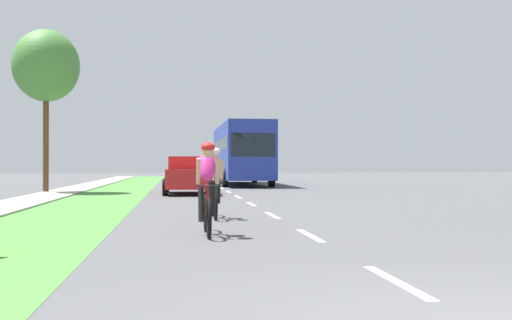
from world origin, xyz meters
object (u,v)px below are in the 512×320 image
object	(u,v)px
bus_blue	(241,151)
sedan_red	(188,175)
cyclist_lead	(207,188)
street_tree_near	(46,66)
cyclist_trailing	(214,182)

from	to	relation	value
bus_blue	sedan_red	bearing A→B (deg)	-107.33
bus_blue	cyclist_lead	bearing A→B (deg)	-97.47
sedan_red	street_tree_near	bearing A→B (deg)	163.42
cyclist_lead	street_tree_near	distance (m)	17.71
sedan_red	street_tree_near	world-z (taller)	street_tree_near
cyclist_lead	bus_blue	xyz separation A→B (m)	(3.27, 24.92, 1.17)
cyclist_lead	street_tree_near	size ratio (longest dim) A/B	0.25
sedan_red	street_tree_near	distance (m)	7.74
bus_blue	cyclist_trailing	bearing A→B (deg)	-97.72
cyclist_trailing	street_tree_near	xyz separation A→B (m)	(-6.35, 12.85, 4.56)
sedan_red	bus_blue	bearing A→B (deg)	72.67
cyclist_lead	bus_blue	size ratio (longest dim) A/B	0.15
cyclist_trailing	sedan_red	size ratio (longest dim) A/B	0.40
cyclist_lead	cyclist_trailing	xyz separation A→B (m)	(0.31, 3.16, 0.00)
cyclist_trailing	sedan_red	xyz separation A→B (m)	(-0.38, 11.08, -0.04)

